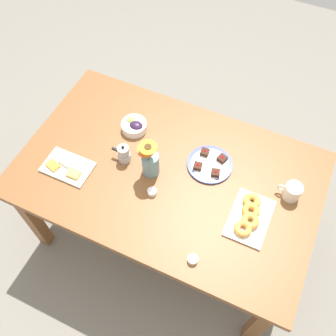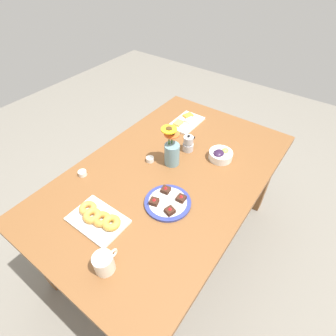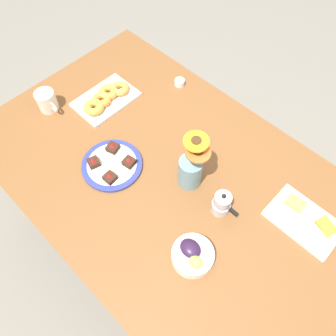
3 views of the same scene
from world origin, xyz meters
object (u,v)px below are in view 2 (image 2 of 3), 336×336
dining_table (168,183)px  jam_cup_berry (150,159)px  moka_pot (188,144)px  dessert_plate (168,202)px  jam_cup_honey (82,173)px  grape_bowl (220,155)px  cheese_platter (186,122)px  flower_vase (172,152)px  coffee_mug (104,263)px  croissant_platter (98,218)px

dining_table → jam_cup_berry: 0.18m
moka_pot → dessert_plate: bearing=-160.3°
jam_cup_honey → jam_cup_berry: bearing=-36.5°
grape_bowl → cheese_platter: grape_bowl is taller
dining_table → grape_bowl: size_ratio=10.98×
cheese_platter → jam_cup_honey: bearing=166.7°
flower_vase → moka_pot: size_ratio=2.12×
dining_table → grape_bowl: bearing=-32.1°
coffee_mug → croissant_platter: (0.15, 0.21, -0.03)m
coffee_mug → dining_table: bearing=11.5°
dining_table → dessert_plate: 0.25m
cheese_platter → jam_cup_berry: size_ratio=5.42×
grape_bowl → flower_vase: flower_vase is taller
moka_pot → jam_cup_berry: bearing=150.6°
dining_table → jam_cup_honey: (-0.31, 0.39, 0.10)m
jam_cup_honey → dessert_plate: size_ratio=0.20×
dining_table → moka_pot: 0.28m
croissant_platter → jam_cup_berry: size_ratio=5.87×
jam_cup_honey → dessert_plate: bearing=-77.2°
jam_cup_berry → moka_pot: bearing=-29.4°
croissant_platter → flower_vase: bearing=-4.4°
coffee_mug → jam_cup_honey: (0.32, 0.52, -0.03)m
flower_vase → moka_pot: (0.16, -0.01, -0.04)m
grape_bowl → dessert_plate: size_ratio=0.59×
coffee_mug → jam_cup_berry: size_ratio=2.53×
coffee_mug → dessert_plate: bearing=-0.7°
cheese_platter → dessert_plate: size_ratio=1.06×
coffee_mug → cheese_platter: 1.18m
jam_cup_berry → dessert_plate: dessert_plate is taller
cheese_platter → moka_pot: size_ratio=2.18×
flower_vase → croissant_platter: bearing=175.6°
jam_cup_berry → croissant_platter: bearing=-171.5°
jam_cup_berry → dessert_plate: size_ratio=0.20×
grape_bowl → jam_cup_honey: size_ratio=3.04×
cheese_platter → croissant_platter: bearing=-172.7°
jam_cup_berry → flower_vase: (0.06, -0.12, 0.07)m
grape_bowl → cheese_platter: (0.21, 0.39, -0.02)m
jam_cup_berry → moka_pot: (0.23, -0.13, 0.03)m
dining_table → flower_vase: (0.09, 0.03, 0.17)m
moka_pot → flower_vase: bearing=175.8°
grape_bowl → moka_pot: bearing=102.6°
coffee_mug → croissant_platter: coffee_mug is taller
grape_bowl → jam_cup_honey: (-0.60, 0.58, -0.01)m
jam_cup_berry → grape_bowl: bearing=-50.7°
cheese_platter → dessert_plate: dessert_plate is taller
coffee_mug → moka_pot: bearing=9.7°
grape_bowl → jam_cup_berry: size_ratio=3.04×
jam_cup_berry → coffee_mug: bearing=-156.6°
coffee_mug → jam_cup_berry: bearing=23.4°
dessert_plate → flower_vase: (0.27, 0.17, 0.08)m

